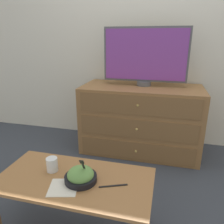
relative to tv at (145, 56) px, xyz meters
name	(u,v)px	position (x,y,z in m)	size (l,w,h in m)	color
ground_plane	(147,138)	(0.05, 0.26, -1.02)	(12.00, 12.00, 0.00)	#383D47
wall_back	(154,28)	(0.05, 0.28, 0.28)	(12.00, 0.05, 2.60)	silver
dresser	(140,119)	(-0.01, -0.06, -0.66)	(1.24, 0.59, 0.72)	olive
tv	(145,56)	(0.00, 0.00, 0.00)	(0.85, 0.15, 0.58)	#515156
coffee_table	(75,186)	(-0.26, -1.26, -0.69)	(0.94, 0.46, 0.39)	#9E6B3D
takeout_bowl	(81,176)	(-0.21, -1.27, -0.59)	(0.19, 0.19, 0.17)	black
drink_cup	(52,165)	(-0.43, -1.22, -0.59)	(0.07, 0.07, 0.09)	beige
napkin	(63,187)	(-0.29, -1.35, -0.63)	(0.19, 0.19, 0.00)	silver
knife	(113,186)	(-0.02, -1.27, -0.63)	(0.16, 0.07, 0.01)	black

